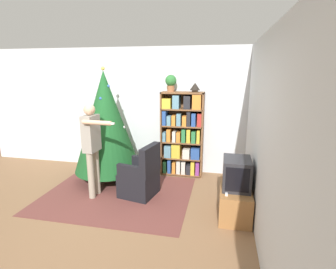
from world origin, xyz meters
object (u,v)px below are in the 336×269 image
Objects in this scene: bookshelf at (182,135)px; television at (237,173)px; christmas_tree at (106,122)px; standing_person at (92,143)px; table_lamp at (195,87)px; armchair at (141,178)px; potted_plant at (171,82)px.

bookshelf is 1.76m from television.
bookshelf is 0.78× the size of christmas_tree.
christmas_tree is 1.37× the size of standing_person.
table_lamp is (1.55, 1.29, 0.87)m from standing_person.
bookshelf is 8.58× the size of table_lamp.
armchair is 4.60× the size of table_lamp.
television is 2.28m from potted_plant.
potted_plant is at bearing 180.00° from table_lamp.
television is 2.37m from standing_person.
bookshelf is 1.54m from christmas_tree.
television is 0.23× the size of christmas_tree.
standing_person is 1.93m from potted_plant.
bookshelf is at bearing -2.85° from potted_plant.
television is (1.02, -1.42, -0.18)m from bookshelf.
standing_person is 4.87× the size of potted_plant.
armchair is at bearing 106.45° from standing_person.
christmas_tree is at bearing -157.56° from bookshelf.
table_lamp is (0.48, -0.00, -0.09)m from potted_plant.
potted_plant is (-0.24, 0.01, 1.06)m from bookshelf.
table_lamp reaches higher than television.
armchair is 1.96m from potted_plant.
armchair is (0.84, -0.53, -0.85)m from christmas_tree.
bookshelf reaches higher than standing_person.
armchair is 0.57× the size of standing_person.
christmas_tree is at bearing -160.15° from table_lamp.
television is at bearing -54.22° from bookshelf.
potted_plant is 1.64× the size of table_lamp.
television is 0.54× the size of armchair.
potted_plant is (1.14, 0.59, 0.73)m from christmas_tree.
table_lamp is at bearing -0.00° from potted_plant.
television is 1.52× the size of potted_plant.
standing_person is (0.07, -0.70, -0.22)m from christmas_tree.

